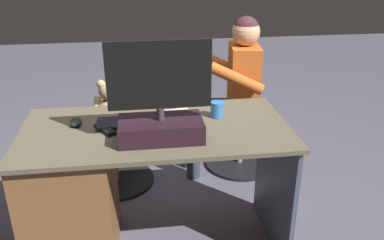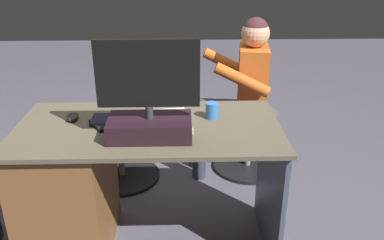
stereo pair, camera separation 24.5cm
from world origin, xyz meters
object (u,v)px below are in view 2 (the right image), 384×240
Objects in this scene: tv_remote at (98,125)px; visitor_chair at (249,137)px; cup at (212,110)px; teddy_bear at (117,101)px; keyboard at (132,120)px; person at (240,84)px; office_chair_teddy at (120,147)px; monitor at (149,110)px; computer_mouse at (73,117)px; desk at (85,186)px.

tv_remote is 1.37m from visitor_chair.
cup reaches higher than tv_remote.
cup is at bearing 132.80° from teddy_bear.
teddy_bear is at bearing 6.53° from visitor_chair.
person reaches higher than keyboard.
person is at bearing -172.80° from office_chair_teddy.
monitor reaches higher than visitor_chair.
monitor is 5.59× the size of cup.
computer_mouse is at bearing 35.50° from visitor_chair.
cup is 0.60m from tv_remote.
office_chair_teddy is (-0.13, -0.65, -0.52)m from computer_mouse.
visitor_chair is (-0.66, -0.98, -0.63)m from monitor.
computer_mouse reaches higher than teddy_bear.
monitor reaches higher than computer_mouse.
visitor_chair is at bearing -172.80° from person.
teddy_bear is at bearing -71.37° from monitor.
person reaches higher than visitor_chair.
cup reaches higher than visitor_chair.
monitor reaches higher than keyboard.
computer_mouse reaches higher than keyboard.
keyboard is at bearing 105.44° from office_chair_teddy.
desk is 0.76m from office_chair_teddy.
office_chair_teddy is 0.96m from visitor_chair.
teddy_bear is (0.19, -0.69, -0.16)m from keyboard.
desk is 0.38m from computer_mouse.
monitor is at bearing 124.83° from tv_remote.
cup reaches higher than computer_mouse.
desk is at bearing 83.60° from teddy_bear.
monitor is 0.39m from cup.
desk is 1.36m from visitor_chair.
teddy_bear reaches higher than office_chair_teddy.
desk is 0.63m from monitor.
desk is 1.17× the size of person.
monitor is 0.96m from teddy_bear.
desk is 3.23× the size of keyboard.
computer_mouse is at bearing 37.50° from person.
teddy_bear is (0.29, -0.87, -0.28)m from monitor.
teddy_bear is at bearing -47.20° from cup.
keyboard is at bearing 169.54° from tv_remote.
office_chair_teddy is at bearing -101.10° from computer_mouse.
cup is 1.00m from visitor_chair.
computer_mouse is at bearing -4.77° from keyboard.
office_chair_teddy is 0.48× the size of person.
monitor is at bearing 120.42° from keyboard.
visitor_chair is at bearing -133.86° from keyboard.
monitor is at bearing 108.63° from teddy_bear.
keyboard is (-0.27, -0.06, 0.36)m from desk.
cup is at bearing -172.37° from desk.
person is (-0.26, -0.75, -0.11)m from cup.
teddy_bear is at bearing -120.75° from tv_remote.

